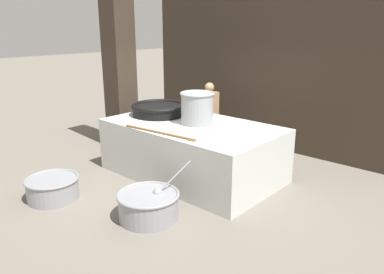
{
  "coord_description": "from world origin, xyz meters",
  "views": [
    {
      "loc": [
        4.54,
        -5.05,
        2.81
      ],
      "look_at": [
        0.0,
        0.0,
        0.77
      ],
      "focal_mm": 35.0,
      "sensor_mm": 36.0,
      "label": 1
    }
  ],
  "objects_px": {
    "cook": "(209,114)",
    "prep_bowl_vegetables": "(149,204)",
    "giant_wok_near": "(159,109)",
    "stock_pot": "(197,108)",
    "prep_bowl_meat": "(53,187)"
  },
  "relations": [
    {
      "from": "cook",
      "to": "prep_bowl_vegetables",
      "type": "height_order",
      "value": "cook"
    },
    {
      "from": "giant_wok_near",
      "to": "cook",
      "type": "bearing_deg",
      "value": 81.73
    },
    {
      "from": "giant_wok_near",
      "to": "prep_bowl_meat",
      "type": "bearing_deg",
      "value": -90.95
    },
    {
      "from": "prep_bowl_meat",
      "to": "giant_wok_near",
      "type": "bearing_deg",
      "value": 89.05
    },
    {
      "from": "stock_pot",
      "to": "cook",
      "type": "bearing_deg",
      "value": 121.57
    },
    {
      "from": "giant_wok_near",
      "to": "prep_bowl_vegetables",
      "type": "relative_size",
      "value": 0.94
    },
    {
      "from": "prep_bowl_vegetables",
      "to": "prep_bowl_meat",
      "type": "distance_m",
      "value": 1.8
    },
    {
      "from": "stock_pot",
      "to": "cook",
      "type": "relative_size",
      "value": 0.41
    },
    {
      "from": "prep_bowl_vegetables",
      "to": "prep_bowl_meat",
      "type": "height_order",
      "value": "prep_bowl_vegetables"
    },
    {
      "from": "prep_bowl_vegetables",
      "to": "prep_bowl_meat",
      "type": "xyz_separation_m",
      "value": [
        -1.69,
        -0.63,
        -0.02
      ]
    },
    {
      "from": "cook",
      "to": "prep_bowl_vegetables",
      "type": "distance_m",
      "value": 3.54
    },
    {
      "from": "giant_wok_near",
      "to": "prep_bowl_meat",
      "type": "distance_m",
      "value": 2.61
    },
    {
      "from": "cook",
      "to": "giant_wok_near",
      "type": "bearing_deg",
      "value": 92.25
    },
    {
      "from": "stock_pot",
      "to": "prep_bowl_vegetables",
      "type": "height_order",
      "value": "stock_pot"
    },
    {
      "from": "stock_pot",
      "to": "giant_wok_near",
      "type": "bearing_deg",
      "value": 179.57
    }
  ]
}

